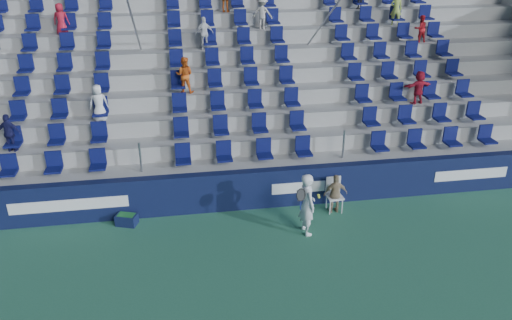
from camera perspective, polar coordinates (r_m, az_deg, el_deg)
The scene contains 7 objects.
ground at distance 12.35m, azimuth 1.17°, elevation -12.71°, with size 70.00×70.00×0.00m, color #2F6F51.
sponsor_wall at distance 14.64m, azimuth -0.98°, elevation -3.39°, with size 24.00×0.32×1.20m.
grandstand at distance 18.75m, azimuth -3.29°, elevation 8.10°, with size 24.00×8.17×6.63m.
tennis_player at distance 13.39m, azimuth 5.88°, elevation -5.02°, with size 0.69×0.69×1.77m.
line_judge_chair at distance 14.74m, azimuth 8.89°, elevation -3.59°, with size 0.47×0.48×1.02m.
line_judge at distance 14.61m, azimuth 9.07°, elevation -3.83°, with size 0.70×0.29×1.19m, color tan.
ball_bin at distance 14.49m, azimuth -14.56°, elevation -6.54°, with size 0.66×0.54×0.32m.
Camera 1 is at (-1.80, -9.62, 7.53)m, focal length 35.00 mm.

